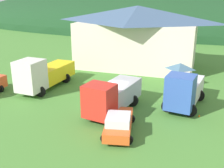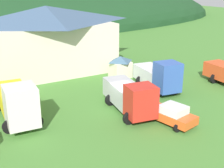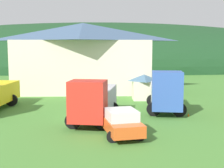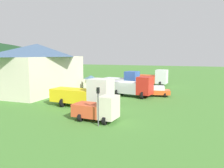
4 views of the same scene
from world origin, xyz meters
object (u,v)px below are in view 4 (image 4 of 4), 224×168
at_px(crane_truck_red, 132,87).
at_px(service_pickup_orange, 155,91).
at_px(heavy_rig_white, 152,78).
at_px(flatbed_truck_yellow, 86,94).
at_px(depot_building, 38,68).
at_px(play_shed_cream, 91,82).
at_px(box_truck_blue, 124,81).
at_px(traffic_cone_near_pickup, 134,89).
at_px(light_truck_cream, 99,109).
at_px(traffic_light_west, 98,102).

xyz_separation_m(crane_truck_red, service_pickup_orange, (1.68, -3.32, -0.79)).
bearing_deg(heavy_rig_white, flatbed_truck_yellow, -95.98).
xyz_separation_m(depot_building, play_shed_cream, (6.70, -6.91, -2.98)).
xyz_separation_m(box_truck_blue, traffic_cone_near_pickup, (1.53, -1.66, -1.70)).
xyz_separation_m(light_truck_cream, service_pickup_orange, (15.71, -2.96, -0.44)).
bearing_deg(play_shed_cream, service_pickup_orange, -104.18).
bearing_deg(flatbed_truck_yellow, traffic_cone_near_pickup, 87.28).
xyz_separation_m(flatbed_truck_yellow, traffic_light_west, (-6.52, -4.47, 0.51)).
distance_m(depot_building, crane_truck_red, 16.72).
relative_size(light_truck_cream, box_truck_blue, 0.68).
height_order(crane_truck_red, heavy_rig_white, heavy_rig_white).
distance_m(play_shed_cream, traffic_light_west, 23.06).
bearing_deg(play_shed_cream, crane_truck_red, -117.37).
xyz_separation_m(light_truck_cream, traffic_cone_near_pickup, (21.45, 1.94, -1.27)).
bearing_deg(light_truck_cream, service_pickup_orange, 83.48).
bearing_deg(crane_truck_red, traffic_light_west, -77.04).
distance_m(service_pickup_orange, traffic_light_west, 17.50).
relative_size(depot_building, service_pickup_orange, 3.26).
height_order(flatbed_truck_yellow, heavy_rig_white, flatbed_truck_yellow).
relative_size(traffic_light_west, traffic_cone_near_pickup, 7.95).
bearing_deg(traffic_light_west, box_truck_blue, 11.13).
bearing_deg(traffic_cone_near_pickup, box_truck_blue, 132.56).
height_order(flatbed_truck_yellow, service_pickup_orange, flatbed_truck_yellow).
height_order(play_shed_cream, light_truck_cream, play_shed_cream).
bearing_deg(traffic_cone_near_pickup, crane_truck_red, -167.93).
bearing_deg(box_truck_blue, light_truck_cream, -71.66).
distance_m(crane_truck_red, service_pickup_orange, 3.80).
height_order(play_shed_cream, traffic_light_west, traffic_light_west).
bearing_deg(traffic_cone_near_pickup, light_truck_cream, -174.82).
xyz_separation_m(play_shed_cream, flatbed_truck_yellow, (-14.00, -6.01, 0.40)).
height_order(depot_building, box_truck_blue, depot_building).
relative_size(crane_truck_red, traffic_cone_near_pickup, 16.08).
height_order(depot_building, traffic_cone_near_pickup, depot_building).
relative_size(depot_building, play_shed_cream, 6.43).
bearing_deg(play_shed_cream, flatbed_truck_yellow, -156.75).
height_order(play_shed_cream, service_pickup_orange, play_shed_cream).
xyz_separation_m(play_shed_cream, traffic_cone_near_pickup, (2.50, -7.91, -1.36)).
relative_size(light_truck_cream, flatbed_truck_yellow, 0.56).
xyz_separation_m(depot_building, box_truck_blue, (7.67, -13.16, -2.64)).
bearing_deg(flatbed_truck_yellow, traffic_light_west, -51.76).
xyz_separation_m(light_truck_cream, heavy_rig_white, (28.01, -0.25, 0.38)).
distance_m(light_truck_cream, traffic_cone_near_pickup, 21.57).
height_order(crane_truck_red, box_truck_blue, box_truck_blue).
relative_size(light_truck_cream, heavy_rig_white, 0.62).
distance_m(flatbed_truck_yellow, traffic_cone_near_pickup, 16.70).
xyz_separation_m(traffic_light_west, traffic_cone_near_pickup, (23.02, 2.57, -2.28)).
height_order(depot_building, traffic_light_west, depot_building).
relative_size(flatbed_truck_yellow, service_pickup_orange, 1.59).
relative_size(play_shed_cream, traffic_cone_near_pickup, 5.74).
xyz_separation_m(play_shed_cream, heavy_rig_white, (9.07, -10.10, 0.29)).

